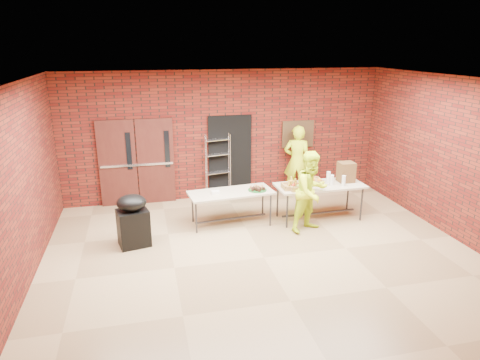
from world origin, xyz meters
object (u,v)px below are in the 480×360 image
Objects in this scene: volunteer_woman at (297,161)px; table_left at (231,194)px; table_right at (320,188)px; volunteer_man at (311,192)px; coffee_dispenser at (346,172)px; covered_grill at (133,220)px; wire_rack at (218,167)px.

table_left is at bearing 57.75° from volunteer_woman.
table_right reaches higher than table_left.
table_left is 1.71m from volunteer_man.
table_right is 4.37× the size of coffee_dispenser.
table_right is 0.71m from coffee_dispenser.
table_right is 4.08m from covered_grill.
wire_rack is at bearing 16.43° from volunteer_woman.
volunteer_woman is (4.10, 2.01, 0.40)m from covered_grill.
table_left is at bearing -102.04° from wire_rack.
table_left is 2.66m from coffee_dispenser.
wire_rack is 1.60× the size of covered_grill.
table_left is 0.95× the size of table_right.
table_right is 1.07× the size of volunteer_woman.
volunteer_man is at bearing -150.33° from coffee_dispenser.
volunteer_man is (1.53, -2.34, 0.02)m from wire_rack.
volunteer_woman is (0.04, 1.58, 0.18)m from table_right.
volunteer_woman is at bearing -17.46° from wire_rack.
volunteer_man reaches higher than table_right.
coffee_dispenser is at bearing 134.46° from volunteer_woman.
wire_rack reaches higher than table_left.
volunteer_woman is 1.07× the size of volunteer_man.
covered_grill is at bearing -144.40° from wire_rack.
table_left is 1.09× the size of volunteer_man.
table_right is 1.89× the size of covered_grill.
wire_rack is 0.85× the size of table_right.
table_right is 0.70m from volunteer_man.
wire_rack is at bearing 146.51° from coffee_dispenser.
wire_rack is 3.72× the size of coffee_dispenser.
volunteer_woman is at bearing 54.42° from volunteer_man.
table_left is 2.49m from volunteer_woman.
coffee_dispenser is (0.65, 0.08, 0.29)m from table_right.
table_left is at bearing 132.99° from volunteer_man.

